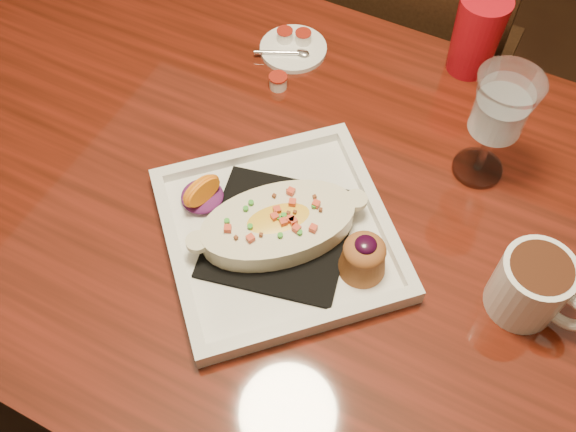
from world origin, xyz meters
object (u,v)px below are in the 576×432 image
at_px(coffee_mug, 533,286).
at_px(red_tumbler, 476,35).
at_px(goblet, 500,111).
at_px(table, 288,231).
at_px(plate, 284,231).
at_px(saucer, 292,46).
at_px(chair_far, 409,60).

distance_m(coffee_mug, red_tumbler, 0.47).
distance_m(coffee_mug, goblet, 0.25).
height_order(table, coffee_mug, coffee_mug).
bearing_deg(red_tumbler, plate, -104.89).
height_order(plate, saucer, plate).
bearing_deg(table, plate, -66.41).
height_order(table, chair_far, chair_far).
xyz_separation_m(plate, goblet, (0.21, 0.26, 0.11)).
bearing_deg(saucer, coffee_mug, -31.20).
xyz_separation_m(chair_far, saucer, (-0.14, -0.33, 0.25)).
bearing_deg(chair_far, goblet, 118.81).
bearing_deg(plate, coffee_mug, -34.79).
relative_size(plate, saucer, 3.71).
relative_size(saucer, red_tumbler, 0.84).
xyz_separation_m(table, plate, (0.03, -0.07, 0.12)).
xyz_separation_m(table, coffee_mug, (0.37, -0.01, 0.15)).
relative_size(table, red_tumbler, 10.29).
bearing_deg(chair_far, red_tumbler, 124.28).
distance_m(saucer, red_tumbler, 0.32).
bearing_deg(chair_far, plate, 92.55).
distance_m(chair_far, saucer, 0.44).
height_order(coffee_mug, saucer, coffee_mug).
relative_size(table, chair_far, 1.61).
xyz_separation_m(goblet, red_tumbler, (-0.09, 0.21, -0.06)).
bearing_deg(table, saucer, 115.50).
xyz_separation_m(goblet, saucer, (-0.39, 0.11, -0.13)).
distance_m(plate, coffee_mug, 0.35).
bearing_deg(saucer, chair_far, 66.84).
height_order(chair_far, plate, chair_far).
relative_size(plate, red_tumbler, 3.11).
bearing_deg(table, red_tumbler, 68.63).
height_order(chair_far, saucer, chair_far).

